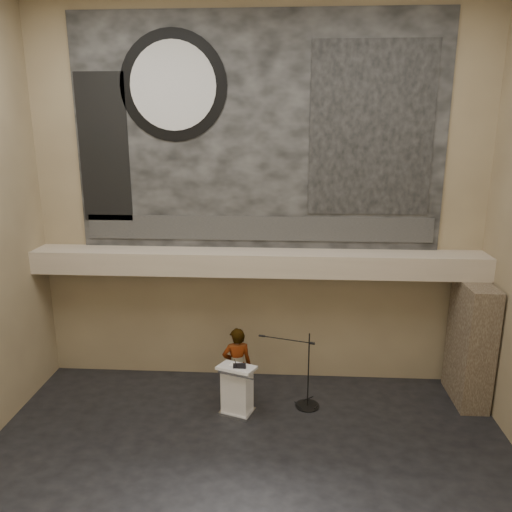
{
  "coord_description": "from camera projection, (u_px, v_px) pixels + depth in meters",
  "views": [
    {
      "loc": [
        0.63,
        -7.04,
        5.92
      ],
      "look_at": [
        0.0,
        3.2,
        3.2
      ],
      "focal_mm": 35.0,
      "sensor_mm": 36.0,
      "label": 1
    }
  ],
  "objects": [
    {
      "name": "floor",
      "position": [
        244.0,
        489.0,
        8.34
      ],
      "size": [
        10.0,
        10.0,
        0.0
      ],
      "primitive_type": "plane",
      "color": "black",
      "rests_on": "ground"
    },
    {
      "name": "wall_back",
      "position": [
        258.0,
        201.0,
        11.11
      ],
      "size": [
        10.0,
        0.02,
        8.5
      ],
      "primitive_type": "cube",
      "color": "#7B694E",
      "rests_on": "floor"
    },
    {
      "name": "wall_front",
      "position": [
        192.0,
        377.0,
        3.4
      ],
      "size": [
        10.0,
        0.02,
        8.5
      ],
      "primitive_type": "cube",
      "color": "#7B694E",
      "rests_on": "floor"
    },
    {
      "name": "soffit",
      "position": [
        257.0,
        262.0,
        11.06
      ],
      "size": [
        10.0,
        0.8,
        0.5
      ],
      "primitive_type": "cube",
      "color": "tan",
      "rests_on": "wall_back"
    },
    {
      "name": "sprinkler_left",
      "position": [
        186.0,
        274.0,
        11.18
      ],
      "size": [
        0.04,
        0.04,
        0.06
      ],
      "primitive_type": "cylinder",
      "color": "#B2893D",
      "rests_on": "soffit"
    },
    {
      "name": "sprinkler_right",
      "position": [
        343.0,
        277.0,
        10.97
      ],
      "size": [
        0.04,
        0.04,
        0.06
      ],
      "primitive_type": "cylinder",
      "color": "#B2893D",
      "rests_on": "soffit"
    },
    {
      "name": "banner",
      "position": [
        258.0,
        135.0,
        10.71
      ],
      "size": [
        8.0,
        0.05,
        5.0
      ],
      "primitive_type": "cube",
      "color": "black",
      "rests_on": "wall_back"
    },
    {
      "name": "banner_text_strip",
      "position": [
        258.0,
        228.0,
        11.2
      ],
      "size": [
        7.76,
        0.02,
        0.55
      ],
      "primitive_type": "cube",
      "color": "#2C2C2C",
      "rests_on": "banner"
    },
    {
      "name": "banner_clock_rim",
      "position": [
        173.0,
        86.0,
        10.53
      ],
      "size": [
        2.3,
        0.02,
        2.3
      ],
      "primitive_type": "cylinder",
      "rotation": [
        1.57,
        0.0,
        0.0
      ],
      "color": "black",
      "rests_on": "banner"
    },
    {
      "name": "banner_clock_face",
      "position": [
        173.0,
        86.0,
        10.51
      ],
      "size": [
        1.84,
        0.02,
        1.84
      ],
      "primitive_type": "cylinder",
      "rotation": [
        1.57,
        0.0,
        0.0
      ],
      "color": "silver",
      "rests_on": "banner"
    },
    {
      "name": "banner_building_print",
      "position": [
        372.0,
        130.0,
        10.51
      ],
      "size": [
        2.6,
        0.02,
        3.6
      ],
      "primitive_type": "cube",
      "color": "black",
      "rests_on": "banner"
    },
    {
      "name": "banner_brick_print",
      "position": [
        104.0,
        148.0,
        10.95
      ],
      "size": [
        1.1,
        0.02,
        3.2
      ],
      "primitive_type": "cube",
      "color": "black",
      "rests_on": "banner"
    },
    {
      "name": "stone_pier",
      "position": [
        470.0,
        343.0,
        10.76
      ],
      "size": [
        0.6,
        1.4,
        2.7
      ],
      "primitive_type": "cube",
      "color": "#45382A",
      "rests_on": "floor"
    },
    {
      "name": "lectern",
      "position": [
        237.0,
        390.0,
        10.4
      ],
      "size": [
        0.87,
        0.74,
        1.14
      ],
      "rotation": [
        0.0,
        0.0,
        -0.34
      ],
      "color": "silver",
      "rests_on": "floor"
    },
    {
      "name": "binder",
      "position": [
        239.0,
        366.0,
        10.21
      ],
      "size": [
        0.28,
        0.24,
        0.04
      ],
      "primitive_type": "cube",
      "rotation": [
        0.0,
        0.0,
        0.09
      ],
      "color": "black",
      "rests_on": "lectern"
    },
    {
      "name": "papers",
      "position": [
        234.0,
        366.0,
        10.25
      ],
      "size": [
        0.27,
        0.33,
        0.0
      ],
      "primitive_type": "cube",
      "rotation": [
        0.0,
        0.0,
        -0.25
      ],
      "color": "white",
      "rests_on": "lectern"
    },
    {
      "name": "speaker_person",
      "position": [
        237.0,
        366.0,
        10.76
      ],
      "size": [
        0.71,
        0.55,
        1.74
      ],
      "primitive_type": "imported",
      "rotation": [
        0.0,
        0.0,
        3.36
      ],
      "color": "silver",
      "rests_on": "floor"
    },
    {
      "name": "mic_stand",
      "position": [
        306.0,
        396.0,
        10.76
      ],
      "size": [
        1.32,
        0.57,
        1.7
      ],
      "rotation": [
        0.0,
        0.0,
        -0.28
      ],
      "color": "black",
      "rests_on": "floor"
    }
  ]
}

